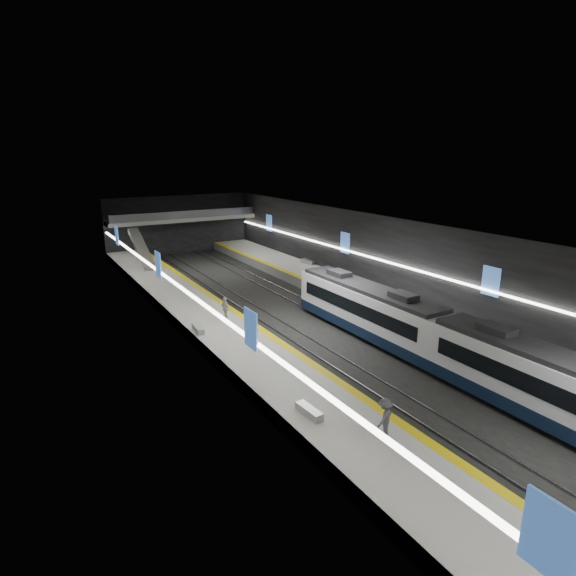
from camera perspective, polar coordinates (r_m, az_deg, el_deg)
ground at (r=39.03m, az=3.69°, el=-4.86°), size 70.00×70.00×0.00m
ceiling at (r=36.97m, az=3.91°, el=6.81°), size 20.00×70.00×0.04m
wall_left at (r=33.44m, az=-10.56°, el=-1.45°), size 0.04×70.00×8.00m
wall_right at (r=44.05m, az=14.66°, el=2.50°), size 0.04×70.00×8.00m
wall_back at (r=69.04m, az=-12.80°, el=7.34°), size 20.00×0.04×8.00m
platform_left at (r=35.47m, az=-6.47°, el=-6.26°), size 5.00×70.00×1.00m
tile_surface_left at (r=35.28m, az=-6.49°, el=-5.49°), size 5.00×70.00×0.02m
tactile_strip_left at (r=36.15m, az=-3.30°, el=-4.86°), size 0.60×70.00×0.02m
platform_right at (r=43.30m, az=11.98°, el=-2.37°), size 5.00×70.00×1.00m
tile_surface_right at (r=43.14m, az=12.02°, el=-1.72°), size 5.00×70.00×0.02m
tactile_strip_right at (r=41.74m, az=9.77°, el=-2.19°), size 0.60×70.00×0.02m
rails at (r=39.01m, az=3.69°, el=-4.78°), size 6.52×70.00×0.12m
train at (r=32.52m, az=17.85°, el=-5.85°), size 2.69×30.04×3.60m
ad_posters at (r=38.48m, az=2.98°, el=1.87°), size 19.94×53.50×2.20m
cove_light_left at (r=33.56m, az=-10.23°, el=-1.73°), size 0.25×68.60×0.12m
cove_light_right at (r=43.95m, az=14.45°, el=2.22°), size 0.25×68.60×0.12m
mezzanine_bridge at (r=66.94m, az=-12.30°, el=8.01°), size 20.00×3.00×1.50m
escalator at (r=58.69m, az=-16.99°, el=4.49°), size 1.20×7.50×3.92m
bench_left_near at (r=24.97m, az=2.52°, el=-14.43°), size 0.61×1.81×0.43m
bench_left_far at (r=36.16m, az=-10.62°, el=-4.78°), size 0.61×1.80×0.43m
bench_right_far at (r=56.93m, az=2.39°, el=3.14°), size 0.89×2.09×0.50m
passenger_right_a at (r=40.21m, az=12.77°, el=-1.86°), size 0.58×0.70×1.64m
passenger_left_a at (r=38.06m, az=-7.48°, el=-2.45°), size 0.55×1.12×1.84m
passenger_left_b at (r=23.49m, az=11.40°, el=-14.83°), size 1.39×1.12×1.88m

